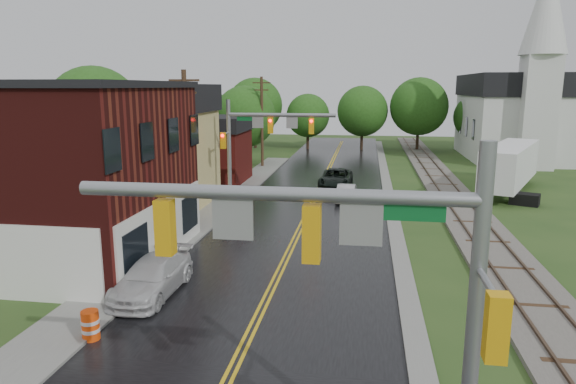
% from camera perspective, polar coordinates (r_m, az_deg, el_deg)
% --- Properties ---
extents(main_road, '(10.00, 90.00, 0.02)m').
position_cam_1_polar(main_road, '(37.78, 3.01, -0.67)').
color(main_road, black).
rests_on(main_road, ground).
extents(curb_right, '(0.80, 70.00, 0.12)m').
position_cam_1_polar(curb_right, '(42.54, 10.95, 0.53)').
color(curb_right, gray).
rests_on(curb_right, ground).
extents(sidewalk_left, '(2.40, 50.00, 0.12)m').
position_cam_1_polar(sidewalk_left, '(34.18, -8.25, -2.10)').
color(sidewalk_left, gray).
rests_on(sidewalk_left, ground).
extents(brick_building, '(14.30, 10.30, 8.30)m').
position_cam_1_polar(brick_building, '(27.34, -27.54, 2.11)').
color(brick_building, '#45110E').
rests_on(brick_building, ground).
extents(yellow_house, '(8.00, 7.00, 6.40)m').
position_cam_1_polar(yellow_house, '(36.18, -15.25, 3.53)').
color(yellow_house, tan).
rests_on(yellow_house, ground).
extents(darkred_building, '(7.00, 6.00, 4.40)m').
position_cam_1_polar(darkred_building, '(44.29, -9.30, 3.91)').
color(darkred_building, '#3F0F0C').
rests_on(darkred_building, ground).
extents(church, '(10.40, 18.40, 20.00)m').
position_cam_1_polar(church, '(62.68, 24.15, 8.63)').
color(church, silver).
rests_on(church, ground).
extents(railroad, '(3.20, 80.00, 0.30)m').
position_cam_1_polar(railroad, '(42.96, 17.09, 0.47)').
color(railroad, '#59544C').
rests_on(railroad, ground).
extents(traffic_signal_near, '(7.34, 0.30, 7.20)m').
position_cam_1_polar(traffic_signal_near, '(9.26, 7.30, -7.96)').
color(traffic_signal_near, gray).
rests_on(traffic_signal_near, ground).
extents(traffic_signal_far, '(7.34, 0.43, 7.20)m').
position_cam_1_polar(traffic_signal_far, '(34.61, -3.17, 6.53)').
color(traffic_signal_far, gray).
rests_on(traffic_signal_far, ground).
extents(utility_pole_b, '(1.80, 0.28, 9.00)m').
position_cam_1_polar(utility_pole_b, '(30.75, -11.21, 5.21)').
color(utility_pole_b, '#382616').
rests_on(utility_pole_b, ground).
extents(utility_pole_c, '(1.80, 0.28, 9.00)m').
position_cam_1_polar(utility_pole_c, '(51.90, -2.92, 7.96)').
color(utility_pole_c, '#382616').
rests_on(utility_pole_c, ground).
extents(tree_left_b, '(7.60, 7.60, 9.69)m').
position_cam_1_polar(tree_left_b, '(44.26, -20.52, 7.90)').
color(tree_left_b, black).
rests_on(tree_left_b, ground).
extents(tree_left_c, '(6.00, 6.00, 7.65)m').
position_cam_1_polar(tree_left_c, '(49.92, -11.89, 7.34)').
color(tree_left_c, black).
rests_on(tree_left_c, ground).
extents(tree_left_e, '(6.40, 6.40, 8.16)m').
position_cam_1_polar(tree_left_e, '(54.19, -4.65, 8.20)').
color(tree_left_e, black).
rests_on(tree_left_e, ground).
extents(suv_dark, '(2.65, 5.45, 1.49)m').
position_cam_1_polar(suv_dark, '(41.65, 5.34, 1.50)').
color(suv_dark, black).
rests_on(suv_dark, ground).
extents(sedan_silver, '(1.41, 3.65, 1.18)m').
position_cam_1_polar(sedan_silver, '(36.65, 6.45, -0.17)').
color(sedan_silver, silver).
rests_on(sedan_silver, ground).
extents(pickup_white, '(2.12, 4.94, 1.42)m').
position_cam_1_polar(pickup_white, '(21.10, -14.83, -9.14)').
color(pickup_white, silver).
rests_on(pickup_white, ground).
extents(semi_trailer, '(6.86, 11.53, 3.67)m').
position_cam_1_polar(semi_trailer, '(42.82, 23.49, 2.83)').
color(semi_trailer, black).
rests_on(semi_trailer, ground).
extents(construction_barrel, '(0.65, 0.65, 1.00)m').
position_cam_1_polar(construction_barrel, '(18.25, -21.09, -13.66)').
color(construction_barrel, '#FF470B').
rests_on(construction_barrel, ground).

